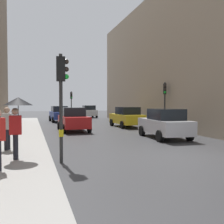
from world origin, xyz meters
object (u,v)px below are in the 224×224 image
at_px(car_silver_hatchback, 165,124).
at_px(car_white_compact, 89,111).
at_px(pedestrian_with_umbrella, 17,111).
at_px(traffic_light_near_left, 62,88).
at_px(car_blue_van, 60,114).
at_px(car_red_sedan, 73,119).
at_px(car_yellow_taxi, 127,117).
at_px(pedestrian_with_black_backpack, 6,126).
at_px(traffic_light_far_median, 71,100).
at_px(traffic_light_mid_street, 165,97).

bearing_deg(car_silver_hatchback, car_white_compact, 88.97).
height_order(car_silver_hatchback, pedestrian_with_umbrella, pedestrian_with_umbrella).
distance_m(traffic_light_near_left, car_silver_hatchback, 8.08).
bearing_deg(traffic_light_near_left, car_white_compact, 75.73).
bearing_deg(car_blue_van, traffic_light_near_left, -95.69).
relative_size(car_blue_van, pedestrian_with_umbrella, 2.00).
relative_size(car_red_sedan, car_yellow_taxi, 1.00).
relative_size(car_blue_van, pedestrian_with_black_backpack, 2.42).
height_order(traffic_light_far_median, car_silver_hatchback, traffic_light_far_median).
bearing_deg(car_yellow_taxi, pedestrian_with_umbrella, -126.55).
distance_m(traffic_light_mid_street, car_white_compact, 18.70).
xyz_separation_m(car_red_sedan, pedestrian_with_black_backpack, (-3.99, -7.71, 0.29)).
xyz_separation_m(traffic_light_mid_street, car_white_compact, (-2.05, 18.51, -1.69)).
xyz_separation_m(car_blue_van, pedestrian_with_black_backpack, (-4.02, -17.70, 0.29)).
xyz_separation_m(car_white_compact, car_yellow_taxi, (-0.01, -15.55, 0.00)).
relative_size(car_silver_hatchback, car_yellow_taxi, 1.02).
relative_size(pedestrian_with_umbrella, pedestrian_with_black_backpack, 1.21).
relative_size(car_blue_van, car_red_sedan, 1.01).
height_order(car_red_sedan, pedestrian_with_black_backpack, pedestrian_with_black_backpack).
bearing_deg(traffic_light_far_median, car_silver_hatchback, -81.94).
bearing_deg(pedestrian_with_black_backpack, car_yellow_taxi, 46.40).
distance_m(traffic_light_mid_street, car_red_sedan, 7.33).
height_order(car_white_compact, pedestrian_with_black_backpack, pedestrian_with_black_backpack).
distance_m(traffic_light_near_left, pedestrian_with_black_backpack, 3.42).
bearing_deg(traffic_light_mid_street, car_yellow_taxi, 124.95).
xyz_separation_m(car_blue_van, car_yellow_taxi, (4.94, -8.30, 0.00)).
relative_size(traffic_light_near_left, car_silver_hatchback, 0.88).
height_order(car_blue_van, car_white_compact, same).
xyz_separation_m(car_white_compact, pedestrian_with_umbrella, (-8.42, -26.89, 0.96)).
xyz_separation_m(traffic_light_mid_street, car_red_sedan, (-7.02, 1.26, -1.69)).
distance_m(traffic_light_mid_street, car_yellow_taxi, 3.98).
distance_m(pedestrian_with_umbrella, pedestrian_with_black_backpack, 2.12).
xyz_separation_m(car_blue_van, car_red_sedan, (-0.02, -10.00, 0.00)).
bearing_deg(traffic_light_far_median, pedestrian_with_umbrella, -103.00).
distance_m(traffic_light_far_median, car_red_sedan, 13.59).
distance_m(car_blue_van, car_yellow_taxi, 9.66).
bearing_deg(car_silver_hatchback, car_red_sedan, 128.98).
relative_size(traffic_light_far_median, pedestrian_with_black_backpack, 2.03).
xyz_separation_m(car_red_sedan, car_yellow_taxi, (4.96, 1.69, 0.00)).
bearing_deg(pedestrian_with_umbrella, car_yellow_taxi, 53.45).
bearing_deg(car_silver_hatchback, pedestrian_with_black_backpack, -166.36).
bearing_deg(traffic_light_mid_street, car_white_compact, 96.33).
bearing_deg(pedestrian_with_black_backpack, traffic_light_far_median, 74.46).
relative_size(car_white_compact, car_yellow_taxi, 1.00).
height_order(traffic_light_mid_street, car_yellow_taxi, traffic_light_mid_street).
height_order(traffic_light_near_left, car_blue_van, traffic_light_near_left).
distance_m(traffic_light_near_left, pedestrian_with_umbrella, 1.71).
relative_size(traffic_light_far_median, traffic_light_mid_street, 0.96).
bearing_deg(car_white_compact, pedestrian_with_black_backpack, -109.76).
distance_m(traffic_light_far_median, car_blue_van, 4.16).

